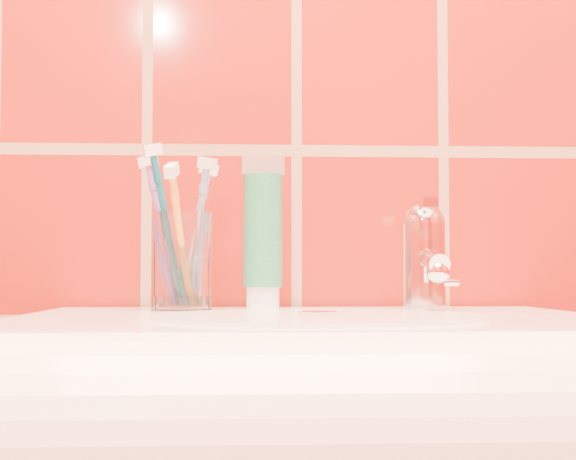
{
  "coord_description": "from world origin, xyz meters",
  "views": [
    {
      "loc": [
        -0.07,
        0.12,
        0.89
      ],
      "look_at": [
        -0.02,
        1.08,
        0.94
      ],
      "focal_mm": 55.0,
      "sensor_mm": 36.0,
      "label": 1
    }
  ],
  "objects": [
    {
      "name": "toothbrush_1",
      "position": [
        -0.12,
        1.11,
        0.93
      ],
      "size": [
        0.08,
        0.07,
        0.18
      ],
      "primitive_type": null,
      "rotation": [
        0.21,
        0.0,
        1.88
      ],
      "color": "white",
      "rests_on": "glass_tumbler"
    },
    {
      "name": "toothbrush_4",
      "position": [
        -0.12,
        1.1,
        0.93
      ],
      "size": [
        0.09,
        0.08,
        0.18
      ],
      "primitive_type": null,
      "rotation": [
        0.18,
        0.0,
        0.9
      ],
      "color": "#6D8CC3",
      "rests_on": "glass_tumbler"
    },
    {
      "name": "toothbrush_3",
      "position": [
        -0.16,
        1.1,
        0.94
      ],
      "size": [
        0.1,
        0.09,
        0.18
      ],
      "primitive_type": null,
      "rotation": [
        0.24,
        0.0,
        -2.07
      ],
      "color": "#834CA4",
      "rests_on": "glass_tumbler"
    },
    {
      "name": "toothpaste_tube",
      "position": [
        -0.04,
        1.11,
        0.93
      ],
      "size": [
        0.05,
        0.04,
        0.17
      ],
      "rotation": [
        0.0,
        0.0,
        0.19
      ],
      "color": "white",
      "rests_on": "pedestal_sink"
    },
    {
      "name": "toothbrush_0",
      "position": [
        -0.13,
        1.07,
        0.93
      ],
      "size": [
        0.07,
        0.15,
        0.18
      ],
      "primitive_type": null,
      "rotation": [
        0.41,
        0.0,
        -0.26
      ],
      "color": "orange",
      "rests_on": "glass_tumbler"
    },
    {
      "name": "faucet",
      "position": [
        0.14,
        1.09,
        0.91
      ],
      "size": [
        0.05,
        0.11,
        0.12
      ],
      "color": "white",
      "rests_on": "pedestal_sink"
    },
    {
      "name": "toothbrush_2",
      "position": [
        -0.15,
        1.08,
        0.94
      ],
      "size": [
        0.1,
        0.09,
        0.19
      ],
      "primitive_type": null,
      "rotation": [
        0.22,
        0.0,
        -1.16
      ],
      "color": "#0B5361",
      "rests_on": "glass_tumbler"
    },
    {
      "name": "glass_tumbler",
      "position": [
        -0.13,
        1.1,
        0.9
      ],
      "size": [
        0.08,
        0.08,
        0.11
      ],
      "primitive_type": "cylinder",
      "rotation": [
        0.0,
        0.0,
        0.32
      ],
      "color": "white",
      "rests_on": "pedestal_sink"
    }
  ]
}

